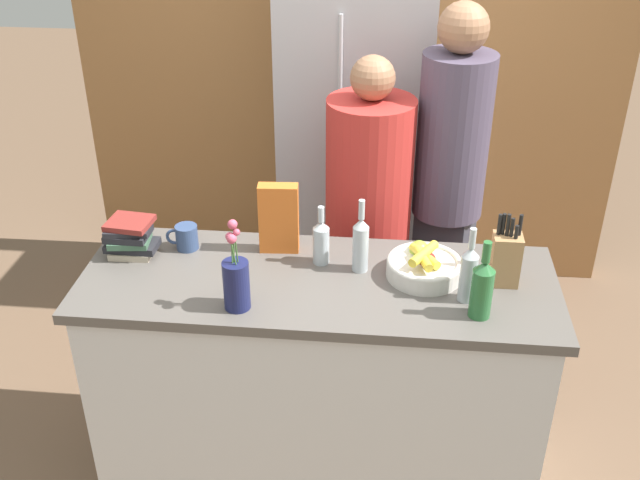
{
  "coord_description": "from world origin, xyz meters",
  "views": [
    {
      "loc": [
        0.24,
        -2.31,
        2.44
      ],
      "look_at": [
        0.0,
        0.08,
        1.06
      ],
      "focal_mm": 42.0,
      "sensor_mm": 36.0,
      "label": 1
    }
  ],
  "objects": [
    {
      "name": "bottle_oil",
      "position": [
        0.0,
        0.12,
        1.03
      ],
      "size": [
        0.06,
        0.06,
        0.24
      ],
      "color": "#B2BCC1",
      "rests_on": "kitchen_island"
    },
    {
      "name": "bottle_water",
      "position": [
        0.15,
        0.08,
        1.05
      ],
      "size": [
        0.06,
        0.06,
        0.29
      ],
      "color": "#B2BCC1",
      "rests_on": "kitchen_island"
    },
    {
      "name": "coffee_mug",
      "position": [
        -0.54,
        0.17,
        0.99
      ],
      "size": [
        0.13,
        0.09,
        0.1
      ],
      "color": "#334770",
      "rests_on": "kitchen_island"
    },
    {
      "name": "flower_vase",
      "position": [
        -0.26,
        -0.21,
        1.04
      ],
      "size": [
        0.09,
        0.09,
        0.34
      ],
      "color": "#191E4C",
      "rests_on": "kitchen_island"
    },
    {
      "name": "bottle_vinegar",
      "position": [
        0.57,
        -0.17,
        1.05
      ],
      "size": [
        0.08,
        0.08,
        0.29
      ],
      "color": "#286633",
      "rests_on": "kitchen_island"
    },
    {
      "name": "kitchen_island",
      "position": [
        0.0,
        0.0,
        0.47
      ],
      "size": [
        1.77,
        0.64,
        0.94
      ],
      "color": "silver",
      "rests_on": "ground_plane"
    },
    {
      "name": "fruit_bowl",
      "position": [
        0.39,
        0.06,
        0.98
      ],
      "size": [
        0.28,
        0.28,
        0.12
      ],
      "color": "silver",
      "rests_on": "kitchen_island"
    },
    {
      "name": "bottle_wine",
      "position": [
        0.53,
        -0.08,
        1.05
      ],
      "size": [
        0.06,
        0.06,
        0.29
      ],
      "color": "#B2BCC1",
      "rests_on": "kitchen_island"
    },
    {
      "name": "person_in_blue",
      "position": [
        0.51,
        0.73,
        1.02
      ],
      "size": [
        0.31,
        0.31,
        1.79
      ],
      "rotation": [
        0.0,
        0.0,
        -0.44
      ],
      "color": "#383842",
      "rests_on": "ground_plane"
    },
    {
      "name": "book_stack",
      "position": [
        -0.74,
        0.1,
        1.01
      ],
      "size": [
        0.2,
        0.16,
        0.15
      ],
      "color": "#B7A88E",
      "rests_on": "kitchen_island"
    },
    {
      "name": "person_at_sink",
      "position": [
        0.16,
        0.64,
        0.89
      ],
      "size": [
        0.38,
        0.38,
        1.59
      ],
      "rotation": [
        0.0,
        0.0,
        -0.36
      ],
      "color": "#383842",
      "rests_on": "ground_plane"
    },
    {
      "name": "ground_plane",
      "position": [
        0.0,
        0.0,
        0.0
      ],
      "size": [
        14.0,
        14.0,
        0.0
      ],
      "primitive_type": "plane",
      "color": "brown"
    },
    {
      "name": "knife_block",
      "position": [
        0.67,
        0.04,
        1.04
      ],
      "size": [
        0.1,
        0.09,
        0.28
      ],
      "color": "#A87A4C",
      "rests_on": "kitchen_island"
    },
    {
      "name": "refrigerator",
      "position": [
        0.05,
        1.31,
        1.01
      ],
      "size": [
        0.74,
        0.63,
        2.02
      ],
      "color": "#B7B7BC",
      "rests_on": "ground_plane"
    },
    {
      "name": "back_wall_wood",
      "position": [
        0.0,
        1.67,
        1.3
      ],
      "size": [
        2.97,
        0.12,
        2.6
      ],
      "color": "#9E6B3D",
      "rests_on": "ground_plane"
    },
    {
      "name": "cereal_box",
      "position": [
        -0.17,
        0.19,
        1.08
      ],
      "size": [
        0.16,
        0.07,
        0.28
      ],
      "color": "orange",
      "rests_on": "kitchen_island"
    }
  ]
}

